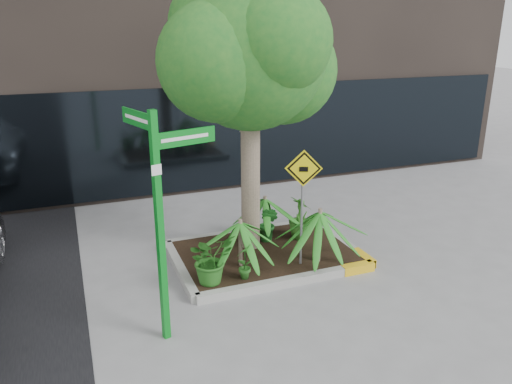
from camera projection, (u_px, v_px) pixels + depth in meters
name	position (u px, v px, depth m)	size (l,w,h in m)	color
ground	(261.00, 267.00, 8.92)	(80.00, 80.00, 0.00)	gray
planter	(267.00, 253.00, 9.20)	(3.35, 2.36, 0.15)	#9E9E99
tree	(250.00, 54.00, 8.32)	(3.33, 2.96, 5.00)	gray
palm_front	(320.00, 212.00, 8.52)	(1.11, 1.11, 1.23)	gray
palm_left	(240.00, 222.00, 8.39)	(0.96, 0.96, 1.07)	gray
palm_back	(265.00, 199.00, 9.71)	(0.90, 0.90, 1.00)	gray
shrub_a	(211.00, 259.00, 7.96)	(0.73, 0.73, 0.82)	#23621C
shrub_b	(300.00, 217.00, 9.65)	(0.47, 0.47, 0.84)	#306F21
shrub_c	(245.00, 260.00, 8.11)	(0.34, 0.34, 0.64)	#2B7323
shrub_d	(268.00, 224.00, 9.50)	(0.39, 0.39, 0.71)	#19591D
street_sign_post	(160.00, 203.00, 6.37)	(1.09, 0.91, 3.15)	#0C841F
cattle_sign	(303.00, 188.00, 8.30)	(0.58, 0.26, 2.03)	slate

